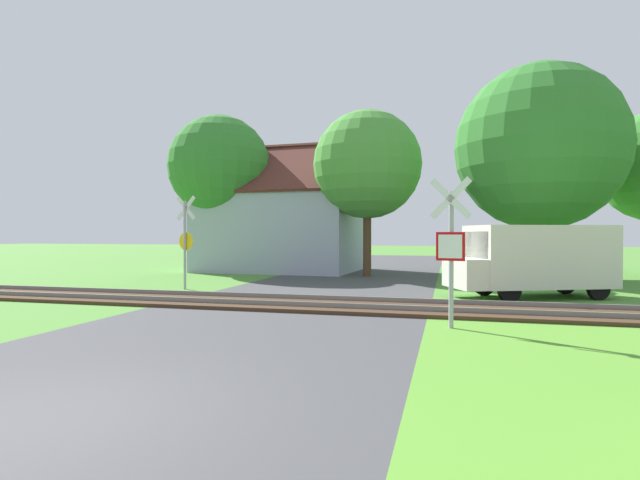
{
  "coord_description": "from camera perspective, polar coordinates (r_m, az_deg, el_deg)",
  "views": [
    {
      "loc": [
        4.15,
        -4.19,
        1.98
      ],
      "look_at": [
        0.5,
        9.91,
        1.8
      ],
      "focal_mm": 28.0,
      "sensor_mm": 36.0,
      "label": 1
    }
  ],
  "objects": [
    {
      "name": "tree_left",
      "position": [
        26.98,
        -11.43,
        8.25
      ],
      "size": [
        5.3,
        5.3,
        8.19
      ],
      "color": "#513823",
      "rests_on": "ground"
    },
    {
      "name": "crossing_sign_far",
      "position": [
        18.45,
        -15.13,
        0.35
      ],
      "size": [
        0.86,
        0.24,
        3.34
      ],
      "rotation": [
        0.0,
        0.0,
        -0.24
      ],
      "color": "#9E9EA5",
      "rests_on": "ground"
    },
    {
      "name": "stop_sign_near",
      "position": [
        10.76,
        14.73,
        -0.59
      ],
      "size": [
        0.86,
        0.24,
        3.16
      ],
      "rotation": [
        0.0,
        0.0,
        2.9
      ],
      "color": "#9E9EA5",
      "rests_on": "ground"
    },
    {
      "name": "road_asphalt",
      "position": [
        7.71,
        -19.26,
        -14.17
      ],
      "size": [
        7.33,
        80.0,
        0.01
      ],
      "primitive_type": "cube",
      "color": "#424244",
      "rests_on": "ground"
    },
    {
      "name": "mail_truck",
      "position": [
        16.79,
        23.27,
        -1.88
      ],
      "size": [
        5.23,
        3.63,
        2.24
      ],
      "rotation": [
        0.0,
        0.0,
        1.97
      ],
      "color": "silver",
      "rests_on": "ground"
    },
    {
      "name": "rail_track",
      "position": [
        13.87,
        -3.06,
        -7.26
      ],
      "size": [
        60.0,
        2.6,
        0.22
      ],
      "color": "#422D1E",
      "rests_on": "ground"
    },
    {
      "name": "ground_plane",
      "position": [
        6.22,
        -30.08,
        -17.92
      ],
      "size": [
        160.0,
        160.0,
        0.0
      ],
      "primitive_type": "plane",
      "color": "#4C8433"
    },
    {
      "name": "tree_center",
      "position": [
        23.75,
        5.42,
        8.54
      ],
      "size": [
        5.08,
        5.08,
        7.77
      ],
      "color": "#513823",
      "rests_on": "ground"
    },
    {
      "name": "tree_right",
      "position": [
        24.0,
        23.82,
        9.64
      ],
      "size": [
        7.2,
        7.2,
        9.34
      ],
      "color": "#513823",
      "rests_on": "ground"
    },
    {
      "name": "house",
      "position": [
        26.97,
        -4.45,
        1.31
      ],
      "size": [
        8.67,
        6.58,
        6.79
      ],
      "rotation": [
        0.0,
        0.0,
        -0.05
      ],
      "color": "#99A3B7",
      "rests_on": "ground"
    }
  ]
}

